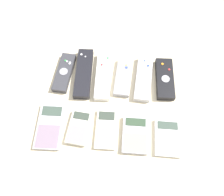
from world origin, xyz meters
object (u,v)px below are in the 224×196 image
object	(u,v)px
calculator_0	(50,126)
calculator_3	(135,135)
remote_3	(123,77)
remote_5	(165,79)
remote_4	(144,79)
remote_0	(64,73)
calculator_4	(168,138)
calculator_1	(79,128)
remote_2	(103,76)
remote_1	(84,73)
calculator_2	(106,129)

from	to	relation	value
calculator_0	calculator_3	distance (m)	0.28
remote_3	remote_5	bearing A→B (deg)	4.46
remote_3	remote_5	world-z (taller)	remote_5
remote_4	calculator_0	xyz separation A→B (m)	(-0.29, -0.21, -0.00)
remote_3	remote_4	world-z (taller)	remote_4
remote_0	calculator_4	bearing A→B (deg)	-25.67
remote_5	calculator_1	distance (m)	0.35
remote_2	remote_5	world-z (taller)	remote_5
remote_5	calculator_4	size ratio (longest dim) A/B	1.38
calculator_0	calculator_1	xyz separation A→B (m)	(0.10, 0.01, 0.00)
remote_1	remote_2	bearing A→B (deg)	-6.20
calculator_2	calculator_4	xyz separation A→B (m)	(0.20, -0.01, 0.00)
calculator_1	calculator_2	xyz separation A→B (m)	(0.09, 0.00, -0.00)
remote_1	remote_5	size ratio (longest dim) A/B	1.22
remote_5	calculator_3	world-z (taller)	remote_5
calculator_0	calculator_4	world-z (taller)	same
calculator_2	remote_4	bearing A→B (deg)	57.87
remote_0	remote_2	xyz separation A→B (m)	(0.14, 0.00, 0.00)
remote_0	remote_1	bearing A→B (deg)	5.77
calculator_1	calculator_2	bearing A→B (deg)	6.85
remote_2	calculator_2	distance (m)	0.20
remote_2	calculator_2	xyz separation A→B (m)	(0.03, -0.20, -0.00)
remote_5	calculator_0	size ratio (longest dim) A/B	1.06
calculator_2	remote_3	bearing A→B (deg)	75.85
remote_4	remote_1	bearing A→B (deg)	-177.33
remote_5	calculator_3	size ratio (longest dim) A/B	1.36
calculator_0	calculator_4	size ratio (longest dim) A/B	1.30
calculator_3	calculator_0	bearing A→B (deg)	178.18
remote_5	remote_2	bearing A→B (deg)	179.10
remote_2	calculator_1	distance (m)	0.21
calculator_0	calculator_2	xyz separation A→B (m)	(0.18, 0.01, -0.00)
calculator_2	calculator_4	bearing A→B (deg)	-5.05
remote_1	calculator_2	xyz separation A→B (m)	(0.10, -0.20, -0.01)
calculator_4	remote_4	bearing A→B (deg)	110.90
remote_5	calculator_3	xyz separation A→B (m)	(-0.09, -0.22, -0.00)
calculator_4	calculator_2	bearing A→B (deg)	176.17
remote_2	remote_1	bearing A→B (deg)	174.43
remote_0	remote_3	xyz separation A→B (m)	(0.22, 0.00, -0.00)
calculator_3	remote_4	bearing A→B (deg)	83.31
calculator_1	calculator_3	world-z (taller)	calculator_1
remote_4	calculator_0	bearing A→B (deg)	-142.14
remote_2	calculator_0	world-z (taller)	remote_2
remote_0	calculator_4	distance (m)	0.43
remote_2	remote_5	xyz separation A→B (m)	(0.22, 0.01, 0.00)
remote_2	calculator_4	distance (m)	0.31
remote_3	calculator_4	size ratio (longest dim) A/B	1.27
remote_3	remote_5	distance (m)	0.15
remote_1	remote_3	bearing A→B (deg)	-3.87
remote_0	remote_2	world-z (taller)	remote_2
remote_2	calculator_2	world-z (taller)	remote_2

